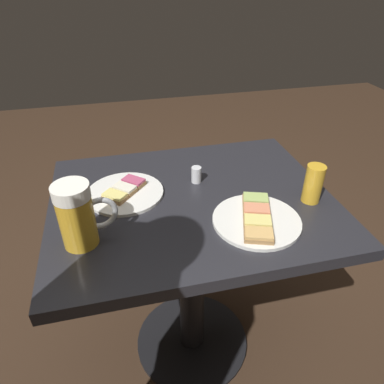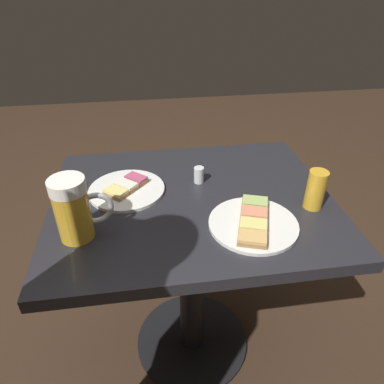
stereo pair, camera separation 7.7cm
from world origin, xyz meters
TOP-DOWN VIEW (x-y plane):
  - ground_plane at (0.00, 0.00)m, footprint 6.00×6.00m
  - cafe_table at (0.00, 0.00)m, footprint 0.66×0.82m
  - plate_near at (0.15, 0.14)m, footprint 0.24×0.24m
  - plate_far at (-0.06, -0.19)m, footprint 0.23×0.23m
  - beer_mug at (0.13, -0.31)m, footprint 0.09×0.14m
  - beer_glass_small at (0.09, 0.33)m, footprint 0.05×0.05m
  - salt_shaker at (-0.08, 0.03)m, footprint 0.03×0.03m

SIDE VIEW (x-z plane):
  - ground_plane at x=0.00m, z-range 0.00..0.00m
  - cafe_table at x=0.00m, z-range 0.20..0.91m
  - plate_far at x=-0.06m, z-range 0.70..0.73m
  - plate_near at x=0.15m, z-range 0.70..0.73m
  - salt_shaker at x=-0.08m, z-range 0.71..0.76m
  - beer_glass_small at x=0.09m, z-range 0.71..0.82m
  - beer_mug at x=0.13m, z-range 0.71..0.88m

